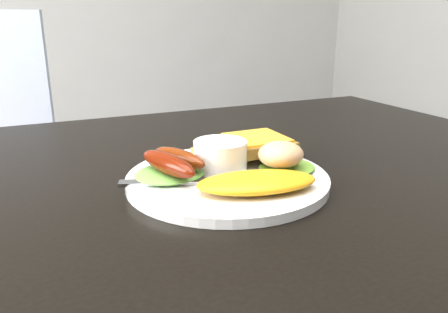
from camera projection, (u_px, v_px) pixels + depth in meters
dining_table at (180, 195)px, 0.55m from camera, size 1.20×0.80×0.04m
person at (144, 82)px, 0.96m from camera, size 0.61×0.43×1.61m
plate at (227, 179)px, 0.53m from camera, size 0.24×0.24×0.01m
lettuce_left at (170, 173)px, 0.52m from camera, size 0.10×0.09×0.01m
lettuce_right at (287, 167)px, 0.54m from camera, size 0.09×0.09×0.01m
omelette at (257, 182)px, 0.48m from camera, size 0.14×0.09×0.02m
sausage_a at (168, 164)px, 0.50m from camera, size 0.05×0.10×0.02m
sausage_b at (179, 158)px, 0.53m from camera, size 0.05×0.09×0.02m
ramekin at (220, 156)px, 0.54m from camera, size 0.09×0.09×0.04m
toast_a at (228, 152)px, 0.59m from camera, size 0.09×0.09×0.01m
toast_b at (256, 144)px, 0.58m from camera, size 0.08×0.08×0.01m
potato_salad at (281, 154)px, 0.53m from camera, size 0.07×0.07×0.03m
fork at (197, 181)px, 0.50m from camera, size 0.17×0.07×0.00m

